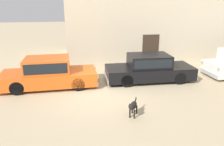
# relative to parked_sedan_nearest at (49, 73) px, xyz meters

# --- Properties ---
(ground_plane) EXTENTS (80.00, 80.00, 0.00)m
(ground_plane) POSITION_rel_parked_sedan_nearest_xyz_m (2.38, -1.27, -0.73)
(ground_plane) COLOR tan
(parked_sedan_nearest) EXTENTS (4.81, 1.91, 1.49)m
(parked_sedan_nearest) POSITION_rel_parked_sedan_nearest_xyz_m (0.00, 0.00, 0.00)
(parked_sedan_nearest) COLOR #D15619
(parked_sedan_nearest) RESTS_ON ground_plane
(parked_sedan_second) EXTENTS (4.82, 1.85, 1.43)m
(parked_sedan_second) POSITION_rel_parked_sedan_nearest_xyz_m (5.23, 0.08, -0.03)
(parked_sedan_second) COLOR black
(parked_sedan_second) RESTS_ON ground_plane
(stray_dog_spotted) EXTENTS (0.53, 0.88, 0.68)m
(stray_dog_spotted) POSITION_rel_parked_sedan_nearest_xyz_m (3.37, -3.66, -0.30)
(stray_dog_spotted) COLOR black
(stray_dog_spotted) RESTS_ON ground_plane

